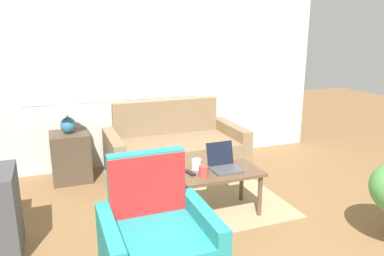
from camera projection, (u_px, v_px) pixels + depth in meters
The scene contains 11 objects.
wall_back at pixel (119, 70), 4.89m from camera, with size 5.86×0.06×2.60m.
rug at pixel (191, 190), 4.36m from camera, with size 1.71×2.05×0.01m.
couch at pixel (174, 151), 4.93m from camera, with size 1.74×0.93×0.89m.
armchair at pixel (157, 247), 2.73m from camera, with size 0.78×0.73×0.93m.
side_table at pixel (71, 157), 4.60m from camera, with size 0.46×0.46×0.60m.
table_lamp at pixel (67, 109), 4.45m from camera, with size 0.33×0.33×0.46m.
coffee_table at pixel (213, 177), 3.70m from camera, with size 0.95×0.48×0.46m.
laptop at pixel (224, 164), 3.75m from camera, with size 0.28×0.31×0.25m.
cup_navy at pixel (204, 171), 3.55m from camera, with size 0.09×0.09×0.10m.
cup_yellow at pixel (196, 164), 3.74m from camera, with size 0.10×0.10×0.11m.
tv_remote at pixel (190, 173), 3.63m from camera, with size 0.07×0.16×0.02m.
Camera 1 is at (-0.88, -1.49, 1.81)m, focal length 35.00 mm.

